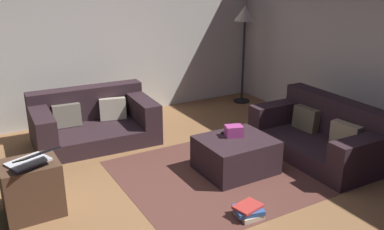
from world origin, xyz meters
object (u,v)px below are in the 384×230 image
object	(u,v)px
couch_right	(322,135)
side_table	(32,188)
corner_lamp	(245,21)
book_stack	(248,211)
couch_left	(92,121)
laptop	(31,159)
gift_box	(234,131)
tv_remote	(228,134)
ottoman	(236,155)

from	to	relation	value
couch_right	side_table	bearing A→B (deg)	84.51
corner_lamp	book_stack	bearing A→B (deg)	-125.32
couch_left	corner_lamp	bearing A→B (deg)	-169.03
couch_right	side_table	distance (m)	3.41
book_stack	side_table	bearing A→B (deg)	148.08
couch_right	laptop	bearing A→B (deg)	85.47
corner_lamp	gift_box	bearing A→B (deg)	-128.65
corner_lamp	tv_remote	bearing A→B (deg)	-130.20
side_table	tv_remote	bearing A→B (deg)	-2.22
laptop	couch_right	bearing A→B (deg)	-5.96
couch_left	laptop	distance (m)	1.89
couch_right	tv_remote	distance (m)	1.26
book_stack	couch_left	bearing A→B (deg)	104.99
tv_remote	book_stack	world-z (taller)	tv_remote
couch_right	corner_lamp	xyz separation A→B (m)	(0.46, 2.30, 1.13)
couch_left	side_table	xyz separation A→B (m)	(-1.05, -1.49, 0.00)
couch_right	gift_box	xyz separation A→B (m)	(-1.17, 0.26, 0.19)
side_table	laptop	bearing A→B (deg)	-69.15
gift_box	book_stack	world-z (taller)	gift_box
corner_lamp	couch_right	bearing A→B (deg)	-101.22
couch_left	corner_lamp	size ratio (longest dim) A/B	0.99
tv_remote	corner_lamp	distance (m)	2.76
laptop	tv_remote	bearing A→B (deg)	-0.64
ottoman	gift_box	size ratio (longest dim) A/B	4.20
gift_box	tv_remote	world-z (taller)	gift_box
couch_right	corner_lamp	world-z (taller)	corner_lamp
tv_remote	laptop	world-z (taller)	laptop
ottoman	book_stack	xyz separation A→B (m)	(-0.45, -0.85, -0.14)
couch_left	corner_lamp	distance (m)	3.04
gift_box	book_stack	distance (m)	1.12
couch_left	book_stack	xyz separation A→B (m)	(0.69, -2.58, -0.20)
tv_remote	corner_lamp	size ratio (longest dim) A/B	0.10
couch_left	ottoman	bearing A→B (deg)	126.44
couch_left	book_stack	size ratio (longest dim) A/B	5.32
gift_box	side_table	distance (m)	2.23
couch_left	book_stack	bearing A→B (deg)	108.00
tv_remote	couch_right	bearing A→B (deg)	-34.07
couch_right	ottoman	xyz separation A→B (m)	(-1.20, 0.18, -0.07)
ottoman	tv_remote	bearing A→B (deg)	94.31
tv_remote	side_table	xyz separation A→B (m)	(-2.18, 0.08, -0.14)
ottoman	side_table	bearing A→B (deg)	173.86
tv_remote	book_stack	xyz separation A→B (m)	(-0.44, -1.00, -0.35)
couch_left	tv_remote	distance (m)	1.95
couch_right	ottoman	distance (m)	1.21
laptop	corner_lamp	world-z (taller)	corner_lamp
side_table	corner_lamp	bearing A→B (deg)	26.12
gift_box	book_stack	bearing A→B (deg)	-117.04
laptop	corner_lamp	bearing A→B (deg)	26.97
ottoman	corner_lamp	world-z (taller)	corner_lamp
laptop	book_stack	xyz separation A→B (m)	(1.72, -1.02, -0.53)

